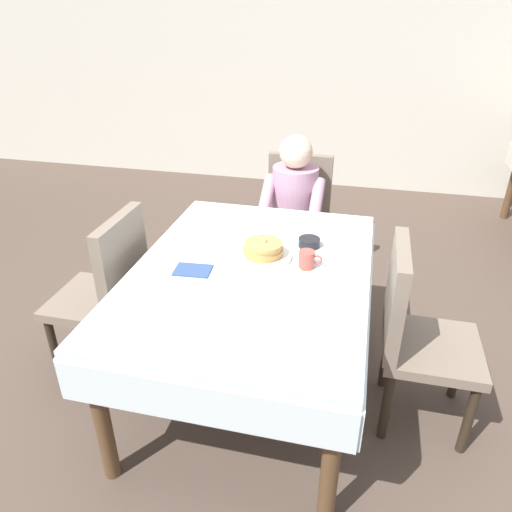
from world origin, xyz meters
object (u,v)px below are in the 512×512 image
(plate_breakfast, at_px, (263,256))
(bowl_butter, at_px, (309,242))
(spoon_near_edge, at_px, (239,290))
(chair_right_side, at_px, (413,327))
(chair_diner, at_px, (297,214))
(cup_coffee, at_px, (307,259))
(chair_left_side, at_px, (109,286))
(syrup_pitcher, at_px, (228,229))
(fork_left_of_plate, at_px, (225,255))
(knife_right_of_plate, at_px, (301,263))
(dining_table_main, at_px, (251,285))
(diner_person, at_px, (294,204))
(breakfast_stack, at_px, (263,248))

(plate_breakfast, distance_m, bowl_butter, 0.27)
(spoon_near_edge, bearing_deg, chair_right_side, 9.12)
(chair_diner, relative_size, cup_coffee, 8.23)
(chair_left_side, height_order, syrup_pitcher, chair_left_side)
(chair_diner, distance_m, cup_coffee, 1.15)
(fork_left_of_plate, bearing_deg, chair_right_side, -101.82)
(cup_coffee, distance_m, knife_right_of_plate, 0.06)
(dining_table_main, height_order, spoon_near_edge, spoon_near_edge)
(diner_person, relative_size, syrup_pitcher, 14.00)
(diner_person, distance_m, chair_left_side, 1.30)
(plate_breakfast, xyz_separation_m, breakfast_stack, (-0.00, -0.00, 0.04))
(bowl_butter, bearing_deg, breakfast_stack, -139.42)
(plate_breakfast, relative_size, cup_coffee, 2.48)
(chair_right_side, bearing_deg, plate_breakfast, -99.26)
(diner_person, bearing_deg, spoon_near_edge, 88.05)
(breakfast_stack, height_order, fork_left_of_plate, breakfast_stack)
(plate_breakfast, distance_m, cup_coffee, 0.23)
(cup_coffee, bearing_deg, knife_right_of_plate, 138.73)
(plate_breakfast, distance_m, spoon_near_edge, 0.32)
(diner_person, bearing_deg, cup_coffee, 102.96)
(fork_left_of_plate, xyz_separation_m, spoon_near_edge, (0.15, -0.30, 0.00))
(chair_diner, distance_m, syrup_pitcher, 0.92)
(syrup_pitcher, bearing_deg, chair_left_side, -150.64)
(breakfast_stack, xyz_separation_m, fork_left_of_plate, (-0.19, -0.02, -0.05))
(fork_left_of_plate, xyz_separation_m, knife_right_of_plate, (0.38, -0.00, 0.00))
(chair_diner, relative_size, plate_breakfast, 3.32)
(chair_left_side, height_order, spoon_near_edge, chair_left_side)
(bowl_butter, relative_size, spoon_near_edge, 0.73)
(plate_breakfast, xyz_separation_m, cup_coffee, (0.22, -0.05, 0.03))
(syrup_pitcher, xyz_separation_m, fork_left_of_plate, (0.05, -0.22, -0.04))
(dining_table_main, bearing_deg, chair_right_side, 0.00)
(chair_diner, relative_size, spoon_near_edge, 6.20)
(bowl_butter, bearing_deg, chair_diner, 102.67)
(chair_diner, xyz_separation_m, plate_breakfast, (-0.01, -1.05, 0.22))
(chair_right_side, relative_size, spoon_near_edge, 6.20)
(breakfast_stack, bearing_deg, cup_coffee, -11.76)
(chair_diner, distance_m, chair_right_side, 1.38)
(spoon_near_edge, bearing_deg, breakfast_stack, 78.45)
(chair_diner, height_order, plate_breakfast, chair_diner)
(diner_person, height_order, fork_left_of_plate, diner_person)
(fork_left_of_plate, bearing_deg, syrup_pitcher, 7.12)
(cup_coffee, distance_m, bowl_butter, 0.22)
(plate_breakfast, bearing_deg, knife_right_of_plate, -6.01)
(chair_left_side, bearing_deg, bowl_butter, -73.81)
(breakfast_stack, relative_size, knife_right_of_plate, 1.01)
(bowl_butter, bearing_deg, fork_left_of_plate, -154.00)
(breakfast_stack, bearing_deg, spoon_near_edge, -96.45)
(chair_right_side, distance_m, cup_coffee, 0.58)
(chair_right_side, bearing_deg, diner_person, -144.16)
(diner_person, xyz_separation_m, fork_left_of_plate, (-0.20, -0.91, 0.07))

